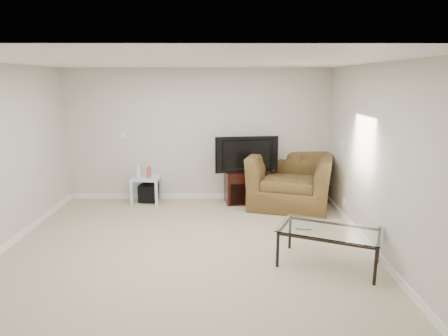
{
  "coord_description": "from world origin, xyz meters",
  "views": [
    {
      "loc": [
        0.47,
        -5.03,
        2.28
      ],
      "look_at": [
        0.5,
        1.2,
        0.9
      ],
      "focal_mm": 32.0,
      "sensor_mm": 36.0,
      "label": 1
    }
  ],
  "objects_px": {
    "tv_stand": "(245,186)",
    "recliner": "(290,172)",
    "side_table": "(147,189)",
    "television": "(245,153)",
    "subwoofer": "(149,193)",
    "coffee_table": "(329,247)"
  },
  "relations": [
    {
      "from": "side_table",
      "to": "subwoofer",
      "type": "relative_size",
      "value": 1.61
    },
    {
      "from": "side_table",
      "to": "coffee_table",
      "type": "xyz_separation_m",
      "value": [
        2.77,
        -2.67,
        -0.01
      ]
    },
    {
      "from": "tv_stand",
      "to": "recliner",
      "type": "relative_size",
      "value": 0.5
    },
    {
      "from": "tv_stand",
      "to": "recliner",
      "type": "bearing_deg",
      "value": -23.31
    },
    {
      "from": "tv_stand",
      "to": "subwoofer",
      "type": "height_order",
      "value": "tv_stand"
    },
    {
      "from": "tv_stand",
      "to": "side_table",
      "type": "bearing_deg",
      "value": 172.41
    },
    {
      "from": "tv_stand",
      "to": "coffee_table",
      "type": "bearing_deg",
      "value": -78.95
    },
    {
      "from": "side_table",
      "to": "recliner",
      "type": "height_order",
      "value": "recliner"
    },
    {
      "from": "tv_stand",
      "to": "subwoofer",
      "type": "distance_m",
      "value": 1.84
    },
    {
      "from": "recliner",
      "to": "television",
      "type": "bearing_deg",
      "value": -177.53
    },
    {
      "from": "side_table",
      "to": "coffee_table",
      "type": "height_order",
      "value": "side_table"
    },
    {
      "from": "television",
      "to": "recliner",
      "type": "distance_m",
      "value": 0.89
    },
    {
      "from": "tv_stand",
      "to": "television",
      "type": "distance_m",
      "value": 0.64
    },
    {
      "from": "recliner",
      "to": "coffee_table",
      "type": "xyz_separation_m",
      "value": [
        0.08,
        -2.44,
        -0.4
      ]
    },
    {
      "from": "television",
      "to": "coffee_table",
      "type": "relative_size",
      "value": 0.88
    },
    {
      "from": "subwoofer",
      "to": "coffee_table",
      "type": "distance_m",
      "value": 3.84
    },
    {
      "from": "tv_stand",
      "to": "television",
      "type": "relative_size",
      "value": 0.68
    },
    {
      "from": "subwoofer",
      "to": "coffee_table",
      "type": "bearing_deg",
      "value": -44.51
    },
    {
      "from": "television",
      "to": "side_table",
      "type": "height_order",
      "value": "television"
    },
    {
      "from": "recliner",
      "to": "coffee_table",
      "type": "bearing_deg",
      "value": -71.78
    },
    {
      "from": "coffee_table",
      "to": "side_table",
      "type": "bearing_deg",
      "value": 136.03
    },
    {
      "from": "tv_stand",
      "to": "coffee_table",
      "type": "xyz_separation_m",
      "value": [
        0.9,
        -2.67,
        -0.07
      ]
    }
  ]
}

